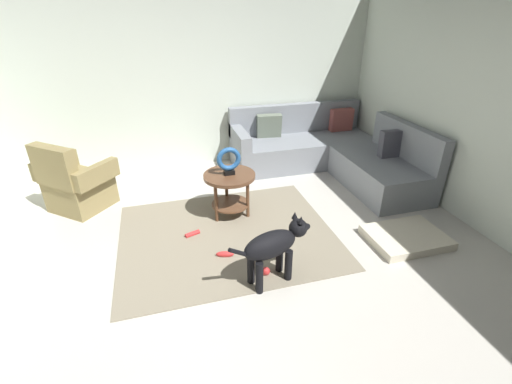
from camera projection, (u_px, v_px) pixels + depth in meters
name	position (u px, v px, depth m)	size (l,w,h in m)	color
ground_plane	(227.00, 284.00, 3.31)	(6.00, 6.00, 0.10)	beige
wall_back	(183.00, 76.00, 5.17)	(6.00, 0.12, 2.70)	silver
area_rug	(227.00, 235.00, 3.92)	(2.30, 1.90, 0.01)	gray
sectional_couch	(329.00, 153.00, 5.35)	(2.20, 2.25, 0.88)	gray
armchair	(76.00, 185.00, 4.31)	(1.00, 0.98, 0.88)	olive
side_table	(230.00, 184.00, 4.12)	(0.60, 0.60, 0.54)	brown
torus_sculpture	(229.00, 160.00, 3.99)	(0.28, 0.08, 0.33)	black
dog_bed_mat	(406.00, 237.00, 3.81)	(0.80, 0.60, 0.09)	beige
dog	(274.00, 246.00, 3.12)	(0.83, 0.35, 0.63)	black
dog_toy_ball	(266.00, 271.00, 3.33)	(0.08, 0.08, 0.08)	red
dog_toy_rope	(192.00, 234.00, 3.90)	(0.05, 0.05, 0.16)	red
dog_toy_bone	(225.00, 254.00, 3.57)	(0.18, 0.06, 0.06)	red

